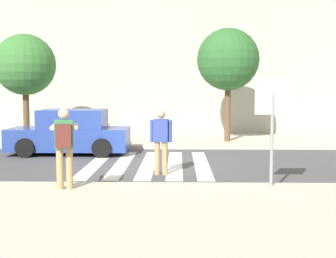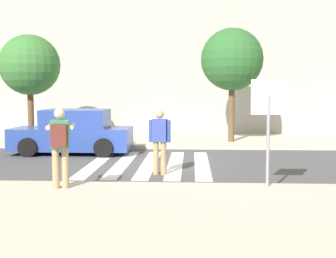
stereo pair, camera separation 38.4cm
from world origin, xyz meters
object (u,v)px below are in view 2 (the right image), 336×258
at_px(photographer_with_backpack, 60,141).
at_px(street_tree_west, 30,65).
at_px(stop_sign, 268,109).
at_px(street_tree_center, 232,60).
at_px(parked_car_blue, 73,133).
at_px(pedestrian_crossing, 160,138).

relative_size(photographer_with_backpack, street_tree_west, 0.41).
xyz_separation_m(stop_sign, street_tree_west, (-8.00, 7.88, 1.34)).
bearing_deg(street_tree_center, parked_car_blue, -153.73).
relative_size(pedestrian_crossing, street_tree_west, 0.41).
height_order(pedestrian_crossing, street_tree_west, street_tree_west).
relative_size(photographer_with_backpack, pedestrian_crossing, 1.00).
distance_m(stop_sign, street_tree_west, 11.31).
relative_size(pedestrian_crossing, parked_car_blue, 0.42).
bearing_deg(street_tree_center, street_tree_west, -174.41).
bearing_deg(stop_sign, pedestrian_crossing, 141.40).
bearing_deg(pedestrian_crossing, parked_car_blue, 130.72).
distance_m(street_tree_west, street_tree_center, 7.97).
bearing_deg(street_tree_west, stop_sign, -44.57).
xyz_separation_m(street_tree_west, street_tree_center, (7.93, 0.78, 0.24)).
bearing_deg(street_tree_west, photographer_with_backpack, -67.05).
height_order(parked_car_blue, street_tree_center, street_tree_center).
bearing_deg(parked_car_blue, street_tree_west, 136.96).
distance_m(pedestrian_crossing, street_tree_center, 7.50).
xyz_separation_m(pedestrian_crossing, parked_car_blue, (-3.29, 3.83, -0.25)).
distance_m(photographer_with_backpack, street_tree_west, 9.28).
bearing_deg(stop_sign, photographer_with_backpack, -174.12).
bearing_deg(parked_car_blue, pedestrian_crossing, -49.28).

